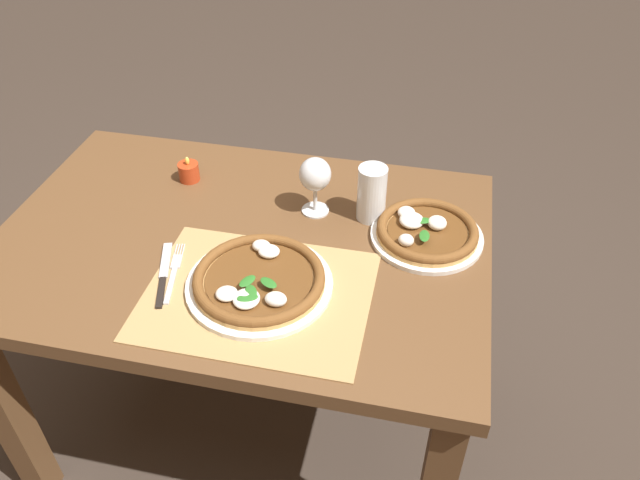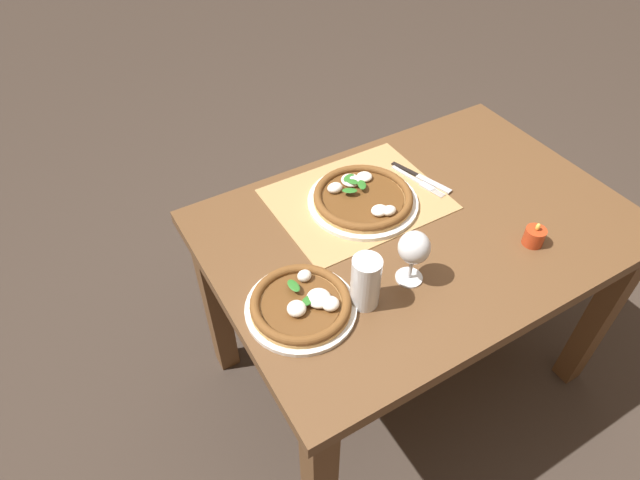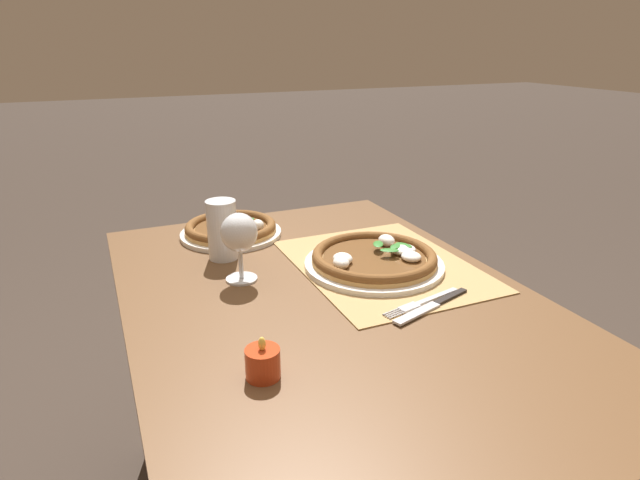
{
  "view_description": "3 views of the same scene",
  "coord_description": "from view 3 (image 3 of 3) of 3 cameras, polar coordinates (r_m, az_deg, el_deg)",
  "views": [
    {
      "loc": [
        0.44,
        -1.1,
        1.7
      ],
      "look_at": [
        0.2,
        -0.01,
        0.77
      ],
      "focal_mm": 35.0,
      "sensor_mm": 36.0,
      "label": 1
    },
    {
      "loc": [
        0.81,
        0.81,
        1.77
      ],
      "look_at": [
        0.33,
        -0.0,
        0.84
      ],
      "focal_mm": 30.0,
      "sensor_mm": 36.0,
      "label": 2
    },
    {
      "loc": [
        -0.91,
        0.42,
        1.24
      ],
      "look_at": [
        0.21,
        -0.07,
        0.78
      ],
      "focal_mm": 30.0,
      "sensor_mm": 36.0,
      "label": 3
    }
  ],
  "objects": [
    {
      "name": "fork",
      "position": [
        1.1,
        10.81,
        -6.56
      ],
      "size": [
        0.06,
        0.2,
        0.0
      ],
      "color": "#B7B7BC",
      "rests_on": "paper_placemat"
    },
    {
      "name": "dining_table",
      "position": [
        1.17,
        1.11,
        -11.13
      ],
      "size": [
        1.19,
        0.82,
        0.74
      ],
      "color": "brown",
      "rests_on": "ground"
    },
    {
      "name": "pizza_far",
      "position": [
        1.46,
        -9.5,
        1.17
      ],
      "size": [
        0.27,
        0.27,
        0.05
      ],
      "color": "silver",
      "rests_on": "dining_table"
    },
    {
      "name": "pizza_near",
      "position": [
        1.25,
        5.84,
        -2.01
      ],
      "size": [
        0.32,
        0.32,
        0.05
      ],
      "color": "silver",
      "rests_on": "paper_placemat"
    },
    {
      "name": "pint_glass",
      "position": [
        1.3,
        -10.38,
        0.96
      ],
      "size": [
        0.07,
        0.07,
        0.15
      ],
      "color": "silver",
      "rests_on": "dining_table"
    },
    {
      "name": "wine_glass",
      "position": [
        1.16,
        -8.61,
        0.5
      ],
      "size": [
        0.08,
        0.08,
        0.16
      ],
      "color": "silver",
      "rests_on": "dining_table"
    },
    {
      "name": "votive_candle",
      "position": [
        0.87,
        -6.12,
        -13.01
      ],
      "size": [
        0.06,
        0.06,
        0.07
      ],
      "color": "#B23819",
      "rests_on": "dining_table"
    },
    {
      "name": "knife",
      "position": [
        1.09,
        11.87,
        -6.88
      ],
      "size": [
        0.08,
        0.21,
        0.01
      ],
      "color": "black",
      "rests_on": "paper_placemat"
    },
    {
      "name": "paper_placemat",
      "position": [
        1.27,
        6.71,
        -2.67
      ],
      "size": [
        0.49,
        0.38,
        0.0
      ],
      "primitive_type": "cube",
      "color": "#A88451",
      "rests_on": "dining_table"
    }
  ]
}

